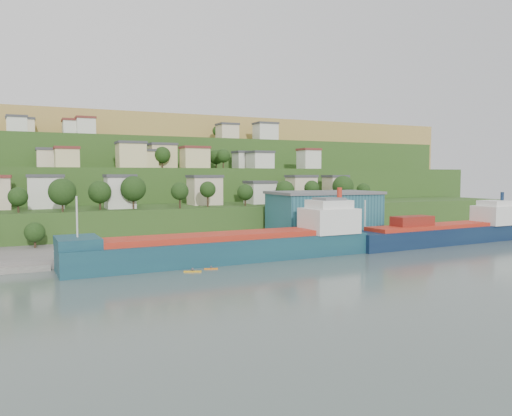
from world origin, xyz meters
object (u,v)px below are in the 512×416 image
kayak_orange (211,268)px  cargo_ship_far (445,234)px  cargo_ship_near (235,248)px  warehouse (324,213)px

kayak_orange → cargo_ship_far: bearing=27.1°
cargo_ship_near → cargo_ship_far: 65.79m
cargo_ship_near → kayak_orange: (-8.76, -7.91, -2.74)m
cargo_ship_far → warehouse: 35.28m
cargo_ship_far → warehouse: warehouse is taller
cargo_ship_far → kayak_orange: (-74.54, -9.00, -2.38)m
warehouse → cargo_ship_near: bearing=-148.8°
warehouse → kayak_orange: bearing=-145.8°
cargo_ship_near → warehouse: 41.71m
cargo_ship_far → kayak_orange: 75.12m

